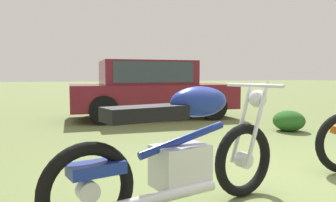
% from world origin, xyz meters
% --- Properties ---
extents(ground_plane, '(120.00, 120.00, 0.00)m').
position_xyz_m(ground_plane, '(0.00, 0.00, 0.00)').
color(ground_plane, olive).
extents(motorcycle_blue, '(2.03, 0.80, 1.02)m').
position_xyz_m(motorcycle_blue, '(-1.35, -0.35, 0.49)').
color(motorcycle_blue, black).
rests_on(motorcycle_blue, ground).
extents(car_burgundy, '(4.12, 2.13, 1.43)m').
position_xyz_m(car_burgundy, '(0.17, 5.14, 0.80)').
color(car_burgundy, maroon).
rests_on(car_burgundy, ground).
extents(shrub_low, '(0.59, 0.61, 0.40)m').
position_xyz_m(shrub_low, '(2.07, 2.32, 0.20)').
color(shrub_low, '#23561E').
rests_on(shrub_low, ground).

